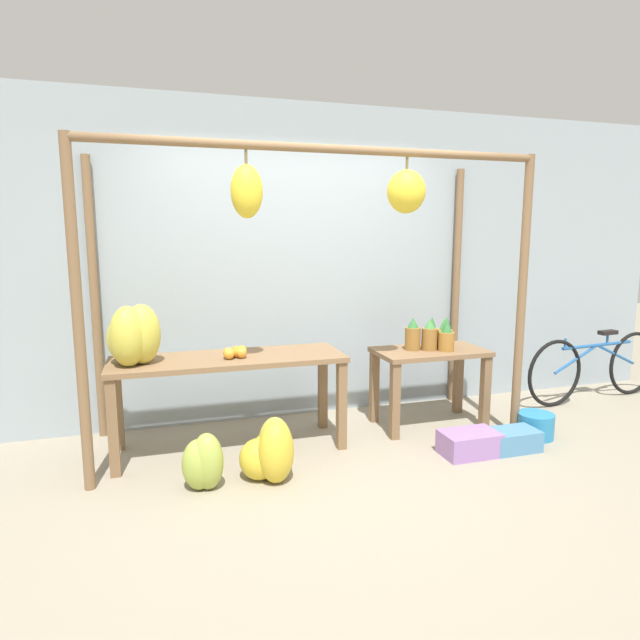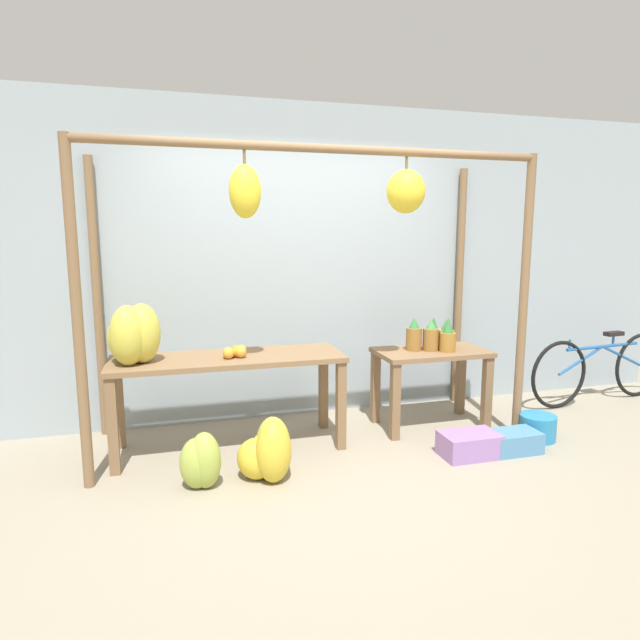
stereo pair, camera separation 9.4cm
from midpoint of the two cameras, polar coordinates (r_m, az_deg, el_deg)
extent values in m
plane|color=gray|center=(3.84, 2.90, -16.59)|extent=(20.00, 20.00, 0.00)
cube|color=#99A8B2|center=(4.85, -2.42, 6.01)|extent=(8.00, 0.08, 2.80)
cylinder|color=brown|center=(3.71, -23.81, 0.15)|extent=(0.07, 0.07, 2.27)
cylinder|color=brown|center=(4.59, 21.43, 1.90)|extent=(0.07, 0.07, 2.27)
cylinder|color=brown|center=(4.68, -22.14, 2.00)|extent=(0.07, 0.07, 2.27)
cylinder|color=brown|center=(5.41, 15.10, 3.24)|extent=(0.07, 0.07, 2.27)
cylinder|color=brown|center=(3.84, 1.41, 17.81)|extent=(3.29, 0.06, 0.06)
cylinder|color=brown|center=(3.70, -7.33, 16.88)|extent=(0.02, 0.02, 0.09)
ellipsoid|color=yellow|center=(3.68, -7.26, 13.45)|extent=(0.21, 0.19, 0.35)
cylinder|color=brown|center=(4.04, 9.90, 16.19)|extent=(0.02, 0.02, 0.09)
ellipsoid|color=yellow|center=(4.02, 9.82, 13.36)|extent=(0.28, 0.26, 0.31)
cube|color=brown|center=(4.16, -9.13, -4.11)|extent=(1.76, 0.60, 0.04)
cube|color=brown|center=(4.02, -20.62, -10.57)|extent=(0.07, 0.07, 0.70)
cube|color=brown|center=(4.20, 2.90, -9.12)|extent=(0.07, 0.07, 0.70)
cube|color=brown|center=(4.49, -20.10, -8.47)|extent=(0.07, 0.07, 0.70)
cube|color=brown|center=(4.65, 0.94, -7.28)|extent=(0.07, 0.07, 0.70)
cube|color=brown|center=(4.72, 12.34, -3.38)|extent=(0.95, 0.53, 0.04)
cube|color=brown|center=(4.43, 8.61, -8.63)|extent=(0.07, 0.07, 0.64)
cube|color=brown|center=(4.84, 17.91, -7.47)|extent=(0.07, 0.07, 0.64)
cube|color=brown|center=(4.81, 6.48, -7.14)|extent=(0.07, 0.07, 0.64)
cube|color=brown|center=(5.19, 15.26, -6.22)|extent=(0.07, 0.07, 0.64)
ellipsoid|color=gold|center=(4.05, -17.82, -1.37)|extent=(0.36, 0.37, 0.44)
ellipsoid|color=gold|center=(4.13, -19.32, -1.83)|extent=(0.30, 0.32, 0.35)
ellipsoid|color=gold|center=(4.00, -19.18, -1.59)|extent=(0.34, 0.35, 0.43)
sphere|color=orange|center=(4.11, -8.20, -3.45)|extent=(0.07, 0.07, 0.07)
sphere|color=orange|center=(4.17, -8.33, -3.23)|extent=(0.08, 0.08, 0.08)
sphere|color=orange|center=(4.06, -9.08, -3.56)|extent=(0.08, 0.08, 0.08)
sphere|color=orange|center=(4.08, -7.78, -3.46)|extent=(0.08, 0.08, 0.08)
sphere|color=orange|center=(4.10, -8.99, -3.46)|extent=(0.08, 0.08, 0.08)
sphere|color=orange|center=(4.10, -9.15, -3.45)|extent=(0.08, 0.08, 0.08)
sphere|color=orange|center=(4.18, -7.74, -3.18)|extent=(0.08, 0.08, 0.08)
sphere|color=orange|center=(4.11, -7.92, -3.34)|extent=(0.09, 0.09, 0.09)
cylinder|color=olive|center=(4.67, 12.28, -2.06)|extent=(0.13, 0.13, 0.19)
cone|color=#428442|center=(4.65, 12.34, -0.42)|extent=(0.09, 0.09, 0.08)
cylinder|color=#B27F38|center=(4.79, 12.53, -1.94)|extent=(0.12, 0.12, 0.17)
cone|color=#337538|center=(4.77, 12.59, -0.34)|extent=(0.08, 0.08, 0.11)
cylinder|color=olive|center=(4.65, 10.54, -2.02)|extent=(0.13, 0.13, 0.19)
cone|color=#337538|center=(4.63, 10.59, -0.31)|extent=(0.09, 0.09, 0.09)
cylinder|color=#A3702D|center=(4.67, 14.01, -2.30)|extent=(0.14, 0.14, 0.16)
cone|color=#337538|center=(4.64, 14.08, -0.53)|extent=(0.10, 0.10, 0.13)
cylinder|color=#B27F38|center=(4.76, 13.83, -2.05)|extent=(0.14, 0.14, 0.17)
cone|color=#428442|center=(4.74, 13.89, -0.43)|extent=(0.10, 0.10, 0.11)
ellipsoid|color=#9EB247|center=(3.71, -11.45, -14.46)|extent=(0.28, 0.28, 0.39)
ellipsoid|color=#9EB247|center=(3.73, -12.29, -14.70)|extent=(0.26, 0.24, 0.35)
ellipsoid|color=gold|center=(3.82, -4.29, -13.27)|extent=(0.30, 0.31, 0.42)
ellipsoid|color=yellow|center=(3.85, -4.88, -13.90)|extent=(0.35, 0.36, 0.32)
ellipsoid|color=gold|center=(3.81, -6.05, -14.48)|extent=(0.36, 0.35, 0.29)
ellipsoid|color=gold|center=(3.72, -4.23, -13.83)|extent=(0.35, 0.35, 0.43)
cube|color=#9970B7|center=(4.32, 16.26, -12.65)|extent=(0.43, 0.27, 0.18)
cylinder|color=teal|center=(4.82, 22.71, -10.49)|extent=(0.29, 0.29, 0.20)
torus|color=black|center=(6.46, 31.29, -4.11)|extent=(0.66, 0.10, 0.66)
torus|color=black|center=(5.66, 24.57, -5.33)|extent=(0.66, 0.10, 0.66)
cylinder|color=#235B9E|center=(6.00, 28.32, -2.50)|extent=(0.91, 0.12, 0.03)
cylinder|color=#235B9E|center=(6.22, 29.86, -3.34)|extent=(0.55, 0.08, 0.26)
cylinder|color=#235B9E|center=(5.82, 26.50, -3.87)|extent=(0.55, 0.08, 0.26)
cylinder|color=#235B9E|center=(6.09, 29.18, -1.92)|extent=(0.02, 0.02, 0.10)
cube|color=black|center=(6.08, 29.24, -1.28)|extent=(0.21, 0.10, 0.04)
cylinder|color=#235B9E|center=(5.67, 25.52, -2.40)|extent=(0.02, 0.02, 0.10)
cube|color=#4C84B2|center=(4.51, 20.49, -12.04)|extent=(0.39, 0.25, 0.16)
camera|label=1|loc=(0.05, -89.37, 0.10)|focal=30.00mm
camera|label=2|loc=(0.05, 90.63, -0.10)|focal=30.00mm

